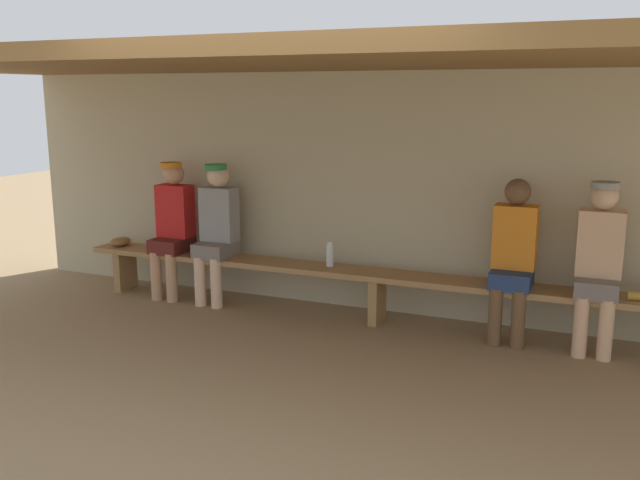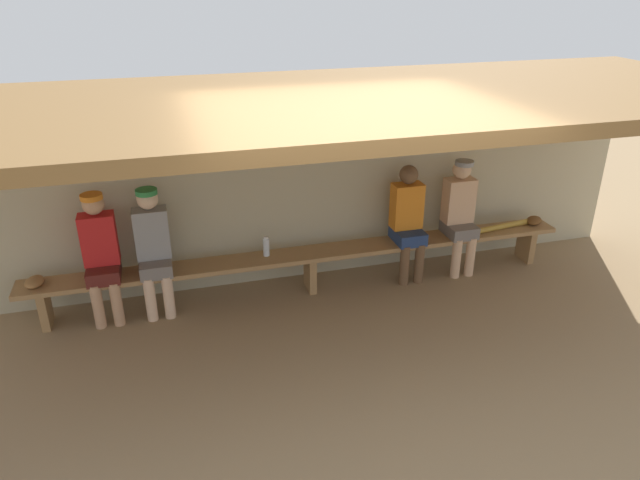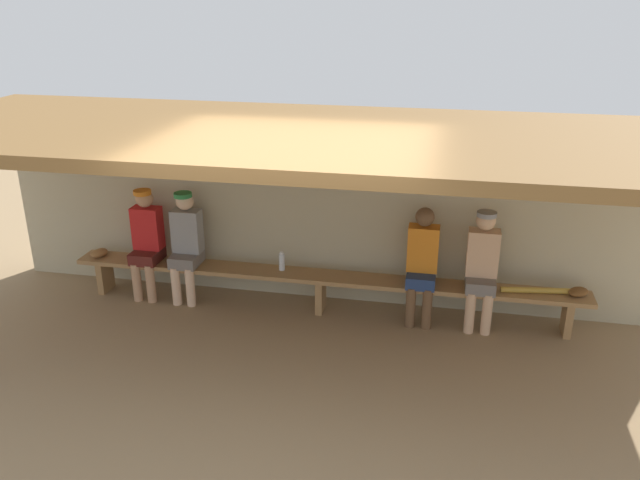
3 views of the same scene
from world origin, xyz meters
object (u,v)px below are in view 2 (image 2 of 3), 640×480
(player_with_sunglasses, at_px, (460,211))
(baseball_glove_dark_brown, at_px, (534,220))
(player_in_white, at_px, (101,252))
(baseball_glove_tan, at_px, (34,282))
(baseball_bat, at_px, (507,225))
(water_bottle_clear, at_px, (266,246))
(bench, at_px, (310,258))
(player_shirtless_tan, at_px, (153,246))
(player_in_red, at_px, (408,218))

(player_with_sunglasses, xyz_separation_m, baseball_glove_dark_brown, (1.03, 0.02, -0.24))
(player_in_white, xyz_separation_m, baseball_glove_tan, (-0.65, -0.01, -0.24))
(baseball_bat, bearing_deg, player_in_white, 172.26)
(player_in_white, relative_size, water_bottle_clear, 5.92)
(baseball_glove_tan, bearing_deg, bench, 102.75)
(player_with_sunglasses, relative_size, baseball_bat, 1.56)
(player_in_white, bearing_deg, player_with_sunglasses, 0.00)
(baseball_glove_tan, xyz_separation_m, baseball_bat, (5.23, 0.00, -0.01))
(bench, distance_m, baseball_glove_dark_brown, 2.83)
(bench, relative_size, baseball_glove_dark_brown, 25.00)
(bench, distance_m, player_shirtless_tan, 1.67)
(player_with_sunglasses, xyz_separation_m, player_in_red, (-0.65, -0.00, -0.02))
(baseball_glove_dark_brown, relative_size, baseball_bat, 0.28)
(water_bottle_clear, bearing_deg, player_in_red, -1.55)
(baseball_bat, bearing_deg, water_bottle_clear, 171.38)
(player_shirtless_tan, relative_size, water_bottle_clear, 5.92)
(baseball_glove_dark_brown, bearing_deg, water_bottle_clear, -39.68)
(player_shirtless_tan, relative_size, player_in_red, 1.01)
(player_with_sunglasses, bearing_deg, bench, -179.89)
(player_shirtless_tan, height_order, baseball_bat, player_shirtless_tan)
(player_in_white, height_order, player_in_red, player_in_white)
(player_shirtless_tan, distance_m, player_in_red, 2.78)
(player_with_sunglasses, relative_size, baseball_glove_tan, 5.60)
(player_in_red, distance_m, baseball_glove_dark_brown, 1.69)
(baseball_bat, bearing_deg, baseball_glove_dark_brown, -4.66)
(player_with_sunglasses, height_order, baseball_bat, player_with_sunglasses)
(player_in_red, relative_size, baseball_glove_tan, 5.56)
(player_shirtless_tan, bearing_deg, baseball_glove_tan, -179.71)
(player_in_white, bearing_deg, baseball_glove_tan, -179.49)
(bench, relative_size, baseball_glove_tan, 25.00)
(bench, bearing_deg, water_bottle_clear, 174.34)
(player_in_white, height_order, baseball_glove_dark_brown, player_in_white)
(water_bottle_clear, height_order, baseball_glove_dark_brown, water_bottle_clear)
(player_in_red, xyz_separation_m, baseball_glove_tan, (-3.94, -0.01, -0.22))
(bench, bearing_deg, player_shirtless_tan, 179.88)
(bench, relative_size, player_with_sunglasses, 4.46)
(baseball_glove_dark_brown, bearing_deg, player_in_red, -38.63)
(player_in_red, relative_size, baseball_bat, 1.55)
(baseball_glove_tan, bearing_deg, player_in_red, 102.78)
(player_in_white, bearing_deg, baseball_bat, -0.04)
(player_with_sunglasses, relative_size, player_in_red, 1.01)
(player_shirtless_tan, distance_m, water_bottle_clear, 1.17)
(bench, bearing_deg, player_with_sunglasses, 0.11)
(player_shirtless_tan, bearing_deg, player_in_red, -0.01)
(player_with_sunglasses, bearing_deg, baseball_glove_tan, -179.93)
(baseball_bat, bearing_deg, player_shirtless_tan, 172.26)
(player_with_sunglasses, bearing_deg, player_in_white, 180.00)
(bench, relative_size, player_in_white, 4.46)
(baseball_glove_tan, height_order, baseball_glove_dark_brown, same)
(player_in_red, bearing_deg, baseball_bat, -0.14)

